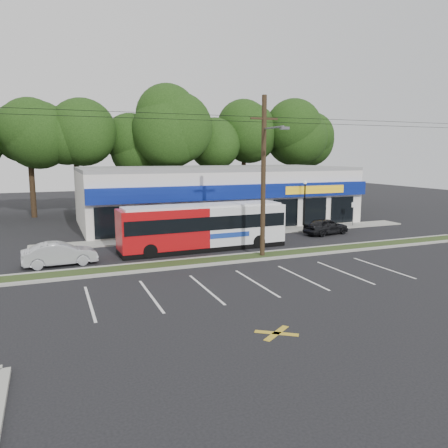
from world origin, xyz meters
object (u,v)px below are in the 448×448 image
object	(u,v)px
sign_post	(353,210)
lamp_post	(305,199)
utility_pole	(262,172)
pedestrian_a	(223,226)
car_silver	(60,254)
pedestrian_b	(264,226)
metrobus	(204,226)
car_dark	(326,226)

from	to	relation	value
sign_post	lamp_post	bearing A→B (deg)	177.42
utility_pole	pedestrian_a	distance (m)	8.86
lamp_post	pedestrian_a	bearing A→B (deg)	-177.76
car_silver	lamp_post	bearing A→B (deg)	-78.95
pedestrian_a	pedestrian_b	size ratio (longest dim) A/B	1.07
lamp_post	pedestrian_a	world-z (taller)	lamp_post
metrobus	car_dark	world-z (taller)	metrobus
metrobus	pedestrian_a	size ratio (longest dim) A/B	6.91
sign_post	pedestrian_a	distance (m)	12.70
sign_post	metrobus	distance (m)	16.23
pedestrian_a	utility_pole	bearing A→B (deg)	48.17
pedestrian_b	utility_pole	bearing A→B (deg)	63.60
sign_post	pedestrian_b	bearing A→B (deg)	-174.48
lamp_post	pedestrian_b	world-z (taller)	lamp_post
lamp_post	metrobus	world-z (taller)	lamp_post
car_dark	pedestrian_b	bearing A→B (deg)	62.89
car_dark	pedestrian_b	xyz separation A→B (m)	(-4.87, 1.48, 0.11)
car_silver	pedestrian_a	xyz separation A→B (m)	(12.32, 5.00, 0.15)
metrobus	pedestrian_b	xyz separation A→B (m)	(6.26, 3.16, -0.85)
metrobus	pedestrian_a	distance (m)	5.08
car_silver	pedestrian_b	bearing A→B (deg)	-78.81
utility_pole	car_dark	bearing A→B (deg)	31.47
metrobus	car_silver	world-z (taller)	metrobus
lamp_post	metrobus	xyz separation A→B (m)	(-10.71, -4.30, -1.03)
lamp_post	metrobus	bearing A→B (deg)	-158.13
car_dark	pedestrian_b	distance (m)	5.09
metrobus	pedestrian_a	bearing A→B (deg)	51.18
lamp_post	utility_pole	bearing A→B (deg)	-136.05
lamp_post	car_dark	xyz separation A→B (m)	(0.42, -2.62, -1.99)
pedestrian_b	metrobus	bearing A→B (deg)	29.30
car_dark	car_silver	bearing A→B (deg)	87.24
lamp_post	car_dark	world-z (taller)	lamp_post
lamp_post	pedestrian_a	xyz separation A→B (m)	(-7.68, -0.30, -1.83)
metrobus	car_silver	distance (m)	9.39
lamp_post	pedestrian_b	size ratio (longest dim) A/B	2.70
lamp_post	metrobus	size ratio (longest dim) A/B	0.37
car_dark	car_silver	world-z (taller)	car_silver
pedestrian_b	car_dark	bearing A→B (deg)	165.65
lamp_post	sign_post	size ratio (longest dim) A/B	1.91
lamp_post	pedestrian_a	size ratio (longest dim) A/B	2.53
car_dark	car_silver	size ratio (longest dim) A/B	0.95
lamp_post	car_silver	bearing A→B (deg)	-165.16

